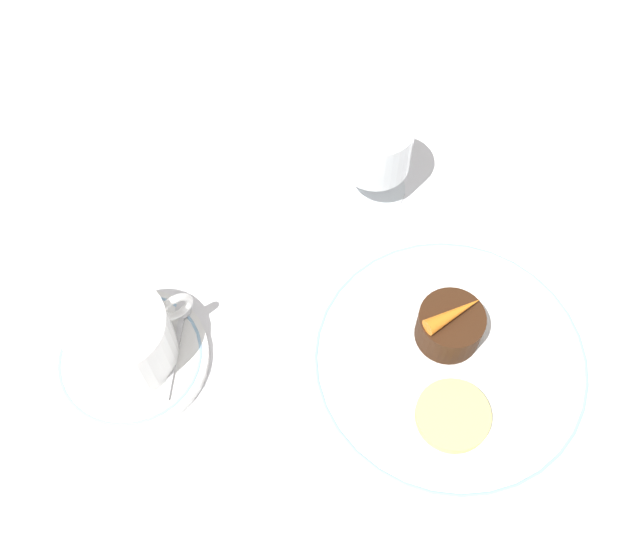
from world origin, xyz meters
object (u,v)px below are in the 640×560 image
object	(u,v)px
fork	(586,247)
coffee_cup	(122,338)
wine_glass	(376,150)
dessert_cake	(450,326)
dinner_plate	(450,361)

from	to	relation	value
fork	coffee_cup	bearing A→B (deg)	162.06
wine_glass	dessert_cake	bearing A→B (deg)	-103.53
coffee_cup	fork	distance (m)	0.47
dinner_plate	wine_glass	bearing A→B (deg)	74.70
coffee_cup	dessert_cake	world-z (taller)	coffee_cup
dessert_cake	wine_glass	bearing A→B (deg)	76.47
dessert_cake	dinner_plate	bearing A→B (deg)	-118.99
dinner_plate	coffee_cup	size ratio (longest dim) A/B	2.28
coffee_cup	wine_glass	size ratio (longest dim) A/B	1.18
dinner_plate	wine_glass	distance (m)	0.22
coffee_cup	dessert_cake	xyz separation A→B (m)	(0.26, -0.15, -0.01)
dinner_plate	dessert_cake	size ratio (longest dim) A/B	4.43
fork	dessert_cake	bearing A→B (deg)	-178.89
fork	dessert_cake	size ratio (longest dim) A/B	3.04
dinner_plate	fork	world-z (taller)	dinner_plate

